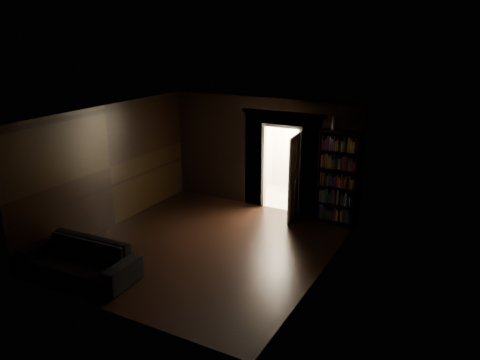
# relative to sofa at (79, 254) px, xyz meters

# --- Properties ---
(ground) EXTENTS (5.50, 5.50, 0.00)m
(ground) POSITION_rel_sofa_xyz_m (1.40, 2.10, -0.43)
(ground) COLOR black
(ground) RESTS_ON ground
(room_walls) EXTENTS (5.02, 5.61, 2.84)m
(room_walls) POSITION_rel_sofa_xyz_m (1.39, 3.17, 1.25)
(room_walls) COLOR black
(room_walls) RESTS_ON ground
(kitchen_alcove) EXTENTS (2.20, 1.80, 2.60)m
(kitchen_alcove) POSITION_rel_sofa_xyz_m (1.90, 5.97, 0.78)
(kitchen_alcove) COLOR #BFB5A7
(kitchen_alcove) RESTS_ON ground
(sofa) EXTENTS (2.27, 1.07, 0.86)m
(sofa) POSITION_rel_sofa_xyz_m (0.00, 0.00, 0.00)
(sofa) COLOR black
(sofa) RESTS_ON ground
(bookshelf) EXTENTS (0.95, 0.57, 2.20)m
(bookshelf) POSITION_rel_sofa_xyz_m (3.40, 4.69, 0.67)
(bookshelf) COLOR black
(bookshelf) RESTS_ON ground
(refrigerator) EXTENTS (0.75, 0.69, 1.65)m
(refrigerator) POSITION_rel_sofa_xyz_m (2.17, 6.21, 0.40)
(refrigerator) COLOR white
(refrigerator) RESTS_ON ground
(door) EXTENTS (0.16, 0.85, 2.05)m
(door) POSITION_rel_sofa_xyz_m (2.42, 4.41, 0.60)
(door) COLOR white
(door) RESTS_ON ground
(figurine) EXTENTS (0.14, 0.14, 0.31)m
(figurine) POSITION_rel_sofa_xyz_m (3.19, 4.76, 1.92)
(figurine) COLOR silver
(figurine) RESTS_ON bookshelf
(bottles) EXTENTS (0.56, 0.28, 0.23)m
(bottles) POSITION_rel_sofa_xyz_m (2.27, 6.23, 1.34)
(bottles) COLOR black
(bottles) RESTS_ON refrigerator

